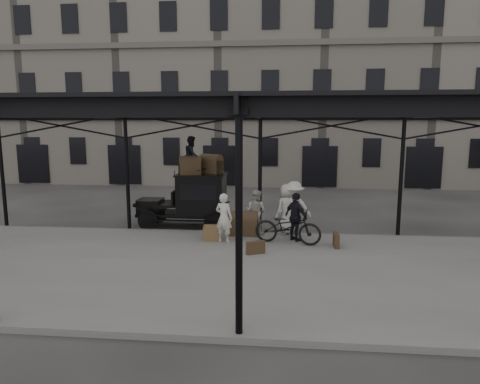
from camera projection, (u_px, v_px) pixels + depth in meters
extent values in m
plane|color=#383533|center=(256.00, 251.00, 13.99)|extent=(120.00, 120.00, 0.00)
cube|color=slate|center=(252.00, 270.00, 12.01)|extent=(28.00, 8.00, 0.15)
cylinder|color=black|center=(2.00, 175.00, 16.56)|extent=(0.14, 0.14, 4.30)
cylinder|color=black|center=(260.00, 178.00, 15.61)|extent=(0.14, 0.14, 4.30)
cylinder|color=black|center=(239.00, 232.00, 7.94)|extent=(0.14, 0.14, 4.30)
cube|color=black|center=(260.00, 114.00, 15.23)|extent=(22.00, 0.10, 0.45)
cube|color=black|center=(239.00, 105.00, 7.57)|extent=(22.00, 0.10, 0.45)
cube|color=black|center=(254.00, 104.00, 11.57)|extent=(22.50, 9.00, 0.08)
cube|color=silver|center=(254.00, 102.00, 11.56)|extent=(18.00, 7.00, 0.04)
cube|color=slate|center=(272.00, 82.00, 30.55)|extent=(64.00, 8.00, 14.00)
cylinder|color=black|center=(148.00, 221.00, 16.58)|extent=(0.80, 0.10, 0.80)
cylinder|color=black|center=(159.00, 213.00, 17.99)|extent=(0.80, 0.10, 0.80)
cylinder|color=black|center=(214.00, 222.00, 16.33)|extent=(0.80, 0.10, 0.80)
cylinder|color=black|center=(220.00, 214.00, 17.75)|extent=(0.80, 0.10, 0.80)
cube|color=black|center=(184.00, 214.00, 17.14)|extent=(3.60, 1.25, 0.12)
cube|color=black|center=(151.00, 206.00, 17.22)|extent=(0.90, 1.00, 0.55)
cube|color=black|center=(139.00, 206.00, 17.27)|extent=(0.06, 0.70, 0.55)
cube|color=black|center=(170.00, 204.00, 17.13)|extent=(0.70, 1.30, 0.10)
cube|color=black|center=(202.00, 194.00, 16.94)|extent=(1.80, 1.45, 1.55)
cube|color=black|center=(198.00, 192.00, 16.19)|extent=(1.40, 0.02, 0.60)
cube|color=black|center=(202.00, 174.00, 16.81)|extent=(1.90, 1.55, 0.06)
imported|color=silver|center=(224.00, 218.00, 14.41)|extent=(0.72, 0.59, 1.68)
imported|color=#BCB6AC|center=(256.00, 211.00, 15.62)|extent=(0.97, 0.89, 1.61)
imported|color=beige|center=(287.00, 209.00, 15.49)|extent=(1.07, 1.02, 1.84)
imported|color=black|center=(296.00, 217.00, 14.57)|extent=(0.96, 1.00, 1.67)
imported|color=silver|center=(294.00, 208.00, 15.46)|extent=(1.29, 0.80, 1.93)
imported|color=black|center=(288.00, 226.00, 14.26)|extent=(2.35, 1.23, 1.17)
imported|color=black|center=(192.00, 155.00, 16.63)|extent=(0.61, 0.75, 1.47)
cube|color=brown|center=(212.00, 233.00, 14.77)|extent=(0.64, 0.50, 0.50)
cube|color=#4B3B23|center=(336.00, 240.00, 13.94)|extent=(0.15, 0.60, 0.45)
cube|color=#4B3B23|center=(256.00, 248.00, 13.20)|extent=(0.60, 0.41, 0.40)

